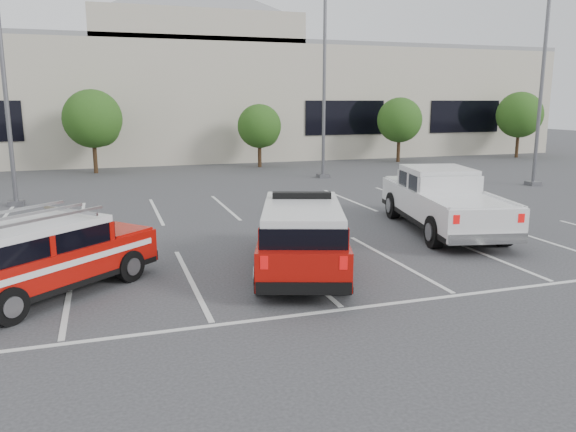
% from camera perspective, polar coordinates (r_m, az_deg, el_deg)
% --- Properties ---
extents(ground, '(120.00, 120.00, 0.00)m').
position_cam_1_polar(ground, '(14.18, 1.06, -5.54)').
color(ground, '#333336').
rests_on(ground, ground).
extents(stall_markings, '(23.00, 15.00, 0.01)m').
position_cam_1_polar(stall_markings, '(18.34, -3.55, -1.56)').
color(stall_markings, silver).
rests_on(stall_markings, ground).
extents(convention_building, '(60.00, 16.99, 13.20)m').
position_cam_1_polar(convention_building, '(44.90, -12.45, 12.05)').
color(convention_building, '#BAB49D').
rests_on(convention_building, ground).
extents(tree_mid_left, '(3.37, 3.37, 4.85)m').
position_cam_1_polar(tree_mid_left, '(34.86, -19.08, 9.13)').
color(tree_mid_left, '#3F2B19').
rests_on(tree_mid_left, ground).
extents(tree_mid_right, '(2.77, 2.77, 3.99)m').
position_cam_1_polar(tree_mid_right, '(36.16, -2.80, 8.95)').
color(tree_mid_right, '#3F2B19').
rests_on(tree_mid_right, ground).
extents(tree_right, '(3.07, 3.07, 4.42)m').
position_cam_1_polar(tree_right, '(39.97, 11.34, 9.39)').
color(tree_right, '#3F2B19').
rests_on(tree_right, ground).
extents(tree_far_right, '(3.37, 3.37, 4.85)m').
position_cam_1_polar(tree_far_right, '(45.70, 22.51, 9.33)').
color(tree_far_right, '#3F2B19').
rests_on(tree_far_right, ground).
extents(light_pole_left, '(0.90, 0.60, 10.24)m').
position_cam_1_polar(light_pole_left, '(25.07, -26.92, 12.70)').
color(light_pole_left, '#59595E').
rests_on(light_pole_left, ground).
extents(light_pole_mid, '(0.90, 0.60, 10.24)m').
position_cam_1_polar(light_pole_mid, '(31.00, 3.70, 13.46)').
color(light_pole_mid, '#59595E').
rests_on(light_pole_mid, ground).
extents(light_pole_right, '(0.90, 0.60, 10.24)m').
position_cam_1_polar(light_pole_right, '(30.64, 24.41, 12.50)').
color(light_pole_right, '#59595E').
rests_on(light_pole_right, ground).
extents(fire_chief_suv, '(3.64, 5.83, 1.93)m').
position_cam_1_polar(fire_chief_suv, '(13.90, 1.41, -2.52)').
color(fire_chief_suv, '#A30D07').
rests_on(fire_chief_suv, ground).
extents(white_pickup, '(3.61, 6.90, 2.01)m').
position_cam_1_polar(white_pickup, '(19.01, 15.41, 0.96)').
color(white_pickup, silver).
rests_on(white_pickup, ground).
extents(ladder_suv, '(4.83, 4.56, 1.88)m').
position_cam_1_polar(ladder_suv, '(13.33, -23.58, -4.29)').
color(ladder_suv, '#A30D07').
rests_on(ladder_suv, ground).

